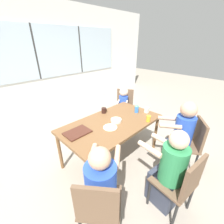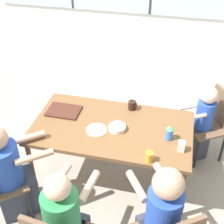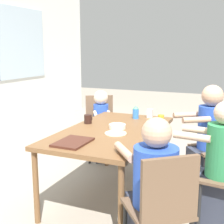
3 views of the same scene
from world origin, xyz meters
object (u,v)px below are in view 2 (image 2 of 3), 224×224
(sippy_cup, at_px, (170,132))
(bowl_white_shallow, at_px, (117,128))
(milk_carton_small, at_px, (181,146))
(coffee_mug, at_px, (132,105))
(juice_glass, at_px, (149,157))
(chair_for_toddler, at_px, (214,119))
(person_man_blue_shirt, at_px, (11,176))
(person_toddler, at_px, (201,125))
(person_woman_green_shirt, at_px, (160,222))

(sippy_cup, relative_size, bowl_white_shallow, 0.92)
(milk_carton_small, distance_m, bowl_white_shallow, 0.65)
(coffee_mug, height_order, juice_glass, juice_glass)
(sippy_cup, height_order, milk_carton_small, sippy_cup)
(chair_for_toddler, bearing_deg, bowl_white_shallow, 92.89)
(juice_glass, bearing_deg, bowl_white_shallow, 135.58)
(chair_for_toddler, xyz_separation_m, juice_glass, (-0.61, -1.01, 0.24))
(sippy_cup, distance_m, bowl_white_shallow, 0.51)
(person_man_blue_shirt, distance_m, milk_carton_small, 1.59)
(person_man_blue_shirt, xyz_separation_m, bowl_white_shallow, (0.87, 0.62, 0.25))
(person_toddler, relative_size, bowl_white_shallow, 5.67)
(juice_glass, bearing_deg, coffee_mug, 111.11)
(chair_for_toddler, relative_size, person_man_blue_shirt, 0.81)
(juice_glass, bearing_deg, chair_for_toddler, 58.99)
(person_toddler, relative_size, milk_carton_small, 9.49)
(person_toddler, relative_size, coffee_mug, 9.98)
(chair_for_toddler, bearing_deg, milk_carton_small, 125.94)
(person_toddler, distance_m, juice_glass, 1.09)
(coffee_mug, xyz_separation_m, bowl_white_shallow, (-0.08, -0.38, -0.03))
(person_man_blue_shirt, relative_size, milk_carton_small, 10.45)
(sippy_cup, bearing_deg, chair_for_toddler, 55.48)
(person_woman_green_shirt, height_order, bowl_white_shallow, person_woman_green_shirt)
(coffee_mug, bearing_deg, chair_for_toddler, 17.37)
(sippy_cup, bearing_deg, juice_glass, -113.03)
(milk_carton_small, bearing_deg, chair_for_toddler, 66.96)
(person_woman_green_shirt, distance_m, juice_glass, 0.55)
(milk_carton_small, relative_size, bowl_white_shallow, 0.60)
(person_woman_green_shirt, bearing_deg, sippy_cup, 57.23)
(person_man_blue_shirt, xyz_separation_m, coffee_mug, (0.95, 1.00, 0.28))
(chair_for_toddler, bearing_deg, coffee_mug, 76.36)
(milk_carton_small, bearing_deg, juice_glass, -142.82)
(person_woman_green_shirt, bearing_deg, coffee_mug, 76.03)
(milk_carton_small, bearing_deg, bowl_white_shallow, 165.81)
(chair_for_toddler, xyz_separation_m, milk_carton_small, (-0.35, -0.81, 0.24))
(person_toddler, height_order, sippy_cup, person_toddler)
(person_man_blue_shirt, height_order, sippy_cup, person_man_blue_shirt)
(person_toddler, bearing_deg, milk_carton_small, 132.74)
(coffee_mug, distance_m, juice_glass, 0.79)
(chair_for_toddler, relative_size, bowl_white_shallow, 5.07)
(person_man_blue_shirt, bearing_deg, person_toddler, 85.94)
(chair_for_toddler, bearing_deg, person_man_blue_shirt, 93.73)
(juice_glass, relative_size, milk_carton_small, 0.99)
(person_woman_green_shirt, bearing_deg, chair_for_toddler, 39.09)
(coffee_mug, bearing_deg, juice_glass, -68.89)
(chair_for_toddler, bearing_deg, person_woman_green_shirt, 132.30)
(chair_for_toddler, height_order, coffee_mug, chair_for_toddler)
(person_man_blue_shirt, relative_size, person_toddler, 1.10)
(person_man_blue_shirt, xyz_separation_m, person_toddler, (1.71, 1.20, -0.01))
(sippy_cup, bearing_deg, person_woman_green_shirt, -88.55)
(person_toddler, distance_m, bowl_white_shallow, 1.05)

